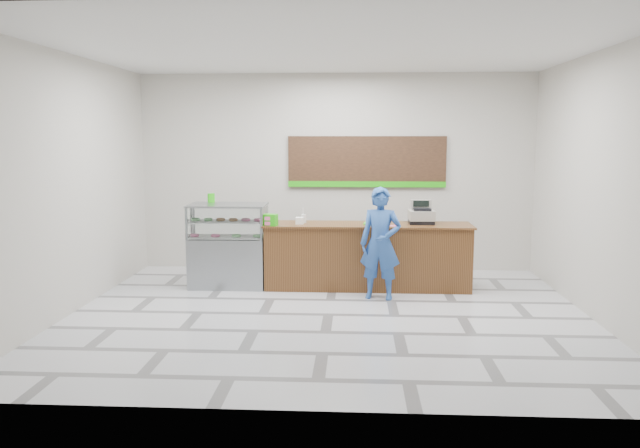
# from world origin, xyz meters

# --- Properties ---
(floor) EXTENTS (7.00, 7.00, 0.00)m
(floor) POSITION_xyz_m (0.00, 0.00, 0.00)
(floor) COLOR silver
(floor) RESTS_ON ground
(back_wall) EXTENTS (7.00, 0.00, 7.00)m
(back_wall) POSITION_xyz_m (0.00, 3.00, 1.75)
(back_wall) COLOR beige
(back_wall) RESTS_ON floor
(ceiling) EXTENTS (7.00, 7.00, 0.00)m
(ceiling) POSITION_xyz_m (0.00, 0.00, 3.50)
(ceiling) COLOR silver
(ceiling) RESTS_ON back_wall
(sales_counter) EXTENTS (3.26, 0.76, 1.03)m
(sales_counter) POSITION_xyz_m (0.55, 1.55, 0.52)
(sales_counter) COLOR brown
(sales_counter) RESTS_ON floor
(display_case) EXTENTS (1.22, 0.72, 1.33)m
(display_case) POSITION_xyz_m (-1.67, 1.55, 0.68)
(display_case) COLOR gray
(display_case) RESTS_ON floor
(menu_board) EXTENTS (2.80, 0.06, 0.90)m
(menu_board) POSITION_xyz_m (0.55, 2.96, 1.93)
(menu_board) COLOR black
(menu_board) RESTS_ON back_wall
(cash_register) EXTENTS (0.40, 0.42, 0.37)m
(cash_register) POSITION_xyz_m (1.39, 1.65, 1.17)
(cash_register) COLOR black
(cash_register) RESTS_ON sales_counter
(card_terminal) EXTENTS (0.12, 0.17, 0.04)m
(card_terminal) POSITION_xyz_m (1.40, 1.53, 1.05)
(card_terminal) COLOR black
(card_terminal) RESTS_ON sales_counter
(serving_tray) EXTENTS (0.35, 0.27, 0.02)m
(serving_tray) POSITION_xyz_m (0.66, 1.56, 1.04)
(serving_tray) COLOR #3CD51D
(serving_tray) RESTS_ON sales_counter
(napkin_box) EXTENTS (0.12, 0.12, 0.11)m
(napkin_box) POSITION_xyz_m (-0.52, 1.48, 1.08)
(napkin_box) COLOR white
(napkin_box) RESTS_ON sales_counter
(straw_cup) EXTENTS (0.09, 0.09, 0.13)m
(straw_cup) POSITION_xyz_m (-0.47, 1.62, 1.10)
(straw_cup) COLOR silver
(straw_cup) RESTS_ON sales_counter
(promo_box) EXTENTS (0.23, 0.18, 0.18)m
(promo_box) POSITION_xyz_m (-0.95, 1.28, 1.12)
(promo_box) COLOR #22B60D
(promo_box) RESTS_ON sales_counter
(donut_decal) EXTENTS (0.17, 0.17, 0.00)m
(donut_decal) POSITION_xyz_m (0.97, 1.35, 1.03)
(donut_decal) COLOR #DE5C8F
(donut_decal) RESTS_ON sales_counter
(green_cup_left) EXTENTS (0.09, 0.09, 0.15)m
(green_cup_left) POSITION_xyz_m (-1.98, 1.81, 1.40)
(green_cup_left) COLOR #22B60D
(green_cup_left) RESTS_ON display_case
(green_cup_right) EXTENTS (0.09, 0.09, 0.14)m
(green_cup_right) POSITION_xyz_m (-2.00, 1.80, 1.40)
(green_cup_right) COLOR #22B60D
(green_cup_right) RESTS_ON display_case
(customer) EXTENTS (0.67, 0.50, 1.66)m
(customer) POSITION_xyz_m (0.73, 0.92, 0.83)
(customer) COLOR #28519D
(customer) RESTS_ON floor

